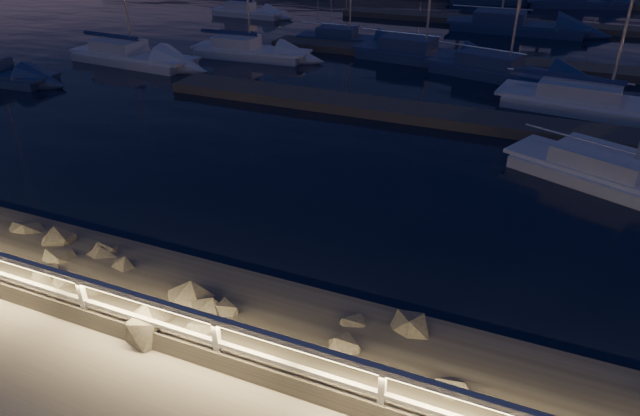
# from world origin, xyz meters

# --- Properties ---
(ground) EXTENTS (400.00, 400.00, 0.00)m
(ground) POSITION_xyz_m (0.00, 0.00, 0.00)
(ground) COLOR #ADA69D
(ground) RESTS_ON ground
(harbor_water) EXTENTS (400.00, 440.00, 0.60)m
(harbor_water) POSITION_xyz_m (0.00, 31.22, -0.97)
(harbor_water) COLOR black
(harbor_water) RESTS_ON ground
(guard_rail) EXTENTS (44.11, 0.12, 1.06)m
(guard_rail) POSITION_xyz_m (-0.07, -0.00, 0.77)
(guard_rail) COLOR silver
(guard_rail) RESTS_ON ground
(riprap) EXTENTS (22.61, 2.99, 1.31)m
(riprap) POSITION_xyz_m (2.08, 1.41, -0.20)
(riprap) COLOR #69655A
(riprap) RESTS_ON ground
(floating_docks) EXTENTS (22.00, 36.00, 0.40)m
(floating_docks) POSITION_xyz_m (0.00, 32.50, -0.40)
(floating_docks) COLOR #595149
(floating_docks) RESTS_ON ground
(sailboat_b) EXTENTS (7.82, 2.90, 13.05)m
(sailboat_b) POSITION_xyz_m (-16.42, 18.62, -0.16)
(sailboat_b) COLOR silver
(sailboat_b) RESTS_ON ground
(sailboat_c) EXTENTS (8.48, 4.45, 13.87)m
(sailboat_c) POSITION_xyz_m (2.92, 23.49, -0.17)
(sailboat_c) COLOR navy
(sailboat_c) RESTS_ON ground
(sailboat_d) EXTENTS (7.79, 4.95, 12.84)m
(sailboat_d) POSITION_xyz_m (7.99, 12.08, -0.21)
(sailboat_d) COLOR silver
(sailboat_d) RESTS_ON ground
(sailboat_e) EXTENTS (6.93, 2.45, 11.67)m
(sailboat_e) POSITION_xyz_m (-11.10, 22.27, -0.17)
(sailboat_e) COLOR silver
(sailboat_e) RESTS_ON ground
(sailboat_f) EXTENTS (8.32, 3.36, 13.79)m
(sailboat_f) POSITION_xyz_m (-1.79, 25.35, -0.15)
(sailboat_f) COLOR navy
(sailboat_f) RESTS_ON ground
(sailboat_g) EXTENTS (9.28, 2.86, 15.68)m
(sailboat_g) POSITION_xyz_m (1.92, 35.80, -0.13)
(sailboat_g) COLOR navy
(sailboat_g) RESTS_ON ground
(sailboat_h) EXTENTS (9.07, 3.65, 14.93)m
(sailboat_h) POSITION_xyz_m (7.36, 19.68, -0.17)
(sailboat_h) COLOR silver
(sailboat_h) RESTS_ON ground
(sailboat_i) EXTENTS (6.09, 2.08, 10.30)m
(sailboat_i) POSITION_xyz_m (-17.81, 33.91, -0.21)
(sailboat_i) COLOR silver
(sailboat_i) RESTS_ON ground
(sailboat_j) EXTENTS (6.63, 2.39, 11.09)m
(sailboat_j) POSITION_xyz_m (-7.09, 27.64, -0.21)
(sailboat_j) COLOR navy
(sailboat_j) RESTS_ON ground
(sailboat_k) EXTENTS (8.81, 4.76, 14.42)m
(sailboat_k) POSITION_xyz_m (5.44, 48.70, -0.16)
(sailboat_k) COLOR navy
(sailboat_k) RESTS_ON ground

